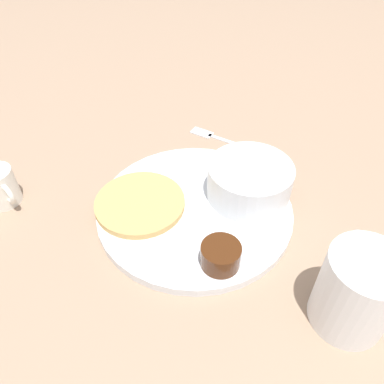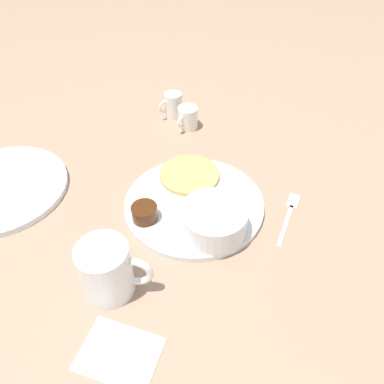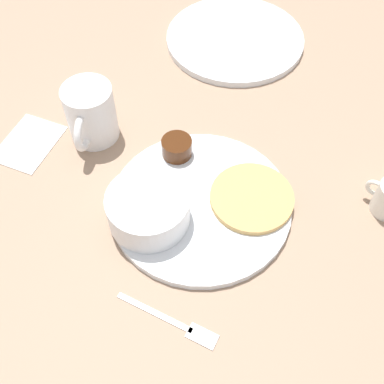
{
  "view_description": "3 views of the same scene",
  "coord_description": "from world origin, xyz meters",
  "px_view_note": "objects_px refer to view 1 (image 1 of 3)",
  "views": [
    {
      "loc": [
        0.35,
        0.06,
        0.37
      ],
      "look_at": [
        0.02,
        -0.0,
        0.05
      ],
      "focal_mm": 35.0,
      "sensor_mm": 36.0,
      "label": 1
    },
    {
      "loc": [
        -0.02,
        0.5,
        0.51
      ],
      "look_at": [
        0.0,
        0.01,
        0.05
      ],
      "focal_mm": 35.0,
      "sensor_mm": 36.0,
      "label": 2
    },
    {
      "loc": [
        -0.39,
        -0.03,
        0.58
      ],
      "look_at": [
        -0.0,
        0.01,
        0.04
      ],
      "focal_mm": 45.0,
      "sensor_mm": 36.0,
      "label": 3
    }
  ],
  "objects_px": {
    "bowl": "(249,180)",
    "plate": "(195,209)",
    "coffee_mug": "(357,289)",
    "fork": "(219,138)"
  },
  "relations": [
    {
      "from": "bowl",
      "to": "plate",
      "type": "bearing_deg",
      "value": -62.46
    },
    {
      "from": "coffee_mug",
      "to": "fork",
      "type": "bearing_deg",
      "value": -149.92
    },
    {
      "from": "plate",
      "to": "coffee_mug",
      "type": "height_order",
      "value": "coffee_mug"
    },
    {
      "from": "bowl",
      "to": "coffee_mug",
      "type": "height_order",
      "value": "coffee_mug"
    },
    {
      "from": "bowl",
      "to": "fork",
      "type": "distance_m",
      "value": 0.16
    },
    {
      "from": "coffee_mug",
      "to": "fork",
      "type": "height_order",
      "value": "coffee_mug"
    },
    {
      "from": "plate",
      "to": "coffee_mug",
      "type": "distance_m",
      "value": 0.22
    },
    {
      "from": "bowl",
      "to": "coffee_mug",
      "type": "bearing_deg",
      "value": 36.42
    },
    {
      "from": "coffee_mug",
      "to": "plate",
      "type": "bearing_deg",
      "value": -123.31
    },
    {
      "from": "plate",
      "to": "bowl",
      "type": "relative_size",
      "value": 2.3
    }
  ]
}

